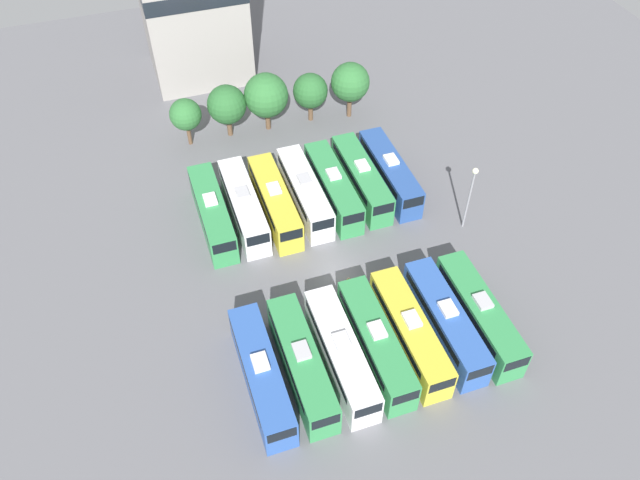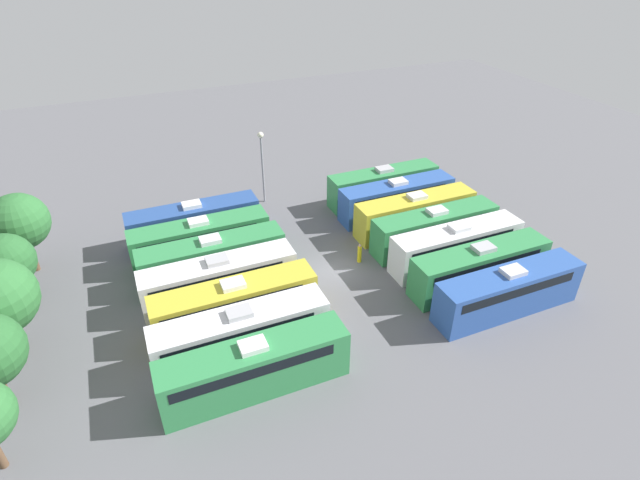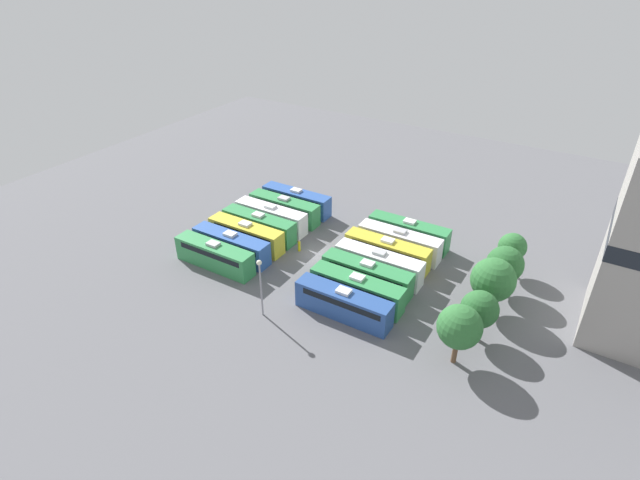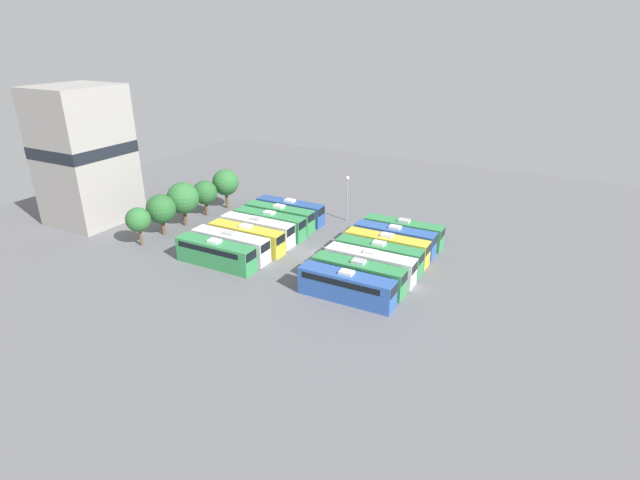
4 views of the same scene
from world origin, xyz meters
name	(u,v)px [view 3 (image 3 of 4)]	position (x,y,z in m)	size (l,w,h in m)	color
ground_plane	(315,254)	(0.00, 0.00, 0.00)	(117.38, 117.38, 0.00)	slate
bus_0	(297,200)	(-9.50, -9.33, 1.84)	(2.52, 11.49, 3.70)	#2D56A8
bus_1	(284,208)	(-6.23, -9.37, 1.84)	(2.52, 11.49, 3.70)	#338C4C
bus_2	(271,217)	(-3.00, -9.54, 1.84)	(2.52, 11.49, 3.70)	white
bus_3	(259,225)	(0.01, -9.47, 1.84)	(2.52, 11.49, 3.70)	#338C4C
bus_4	(246,234)	(3.04, -9.40, 1.84)	(2.52, 11.49, 3.70)	gold
bus_5	(231,245)	(6.27, -9.36, 1.84)	(2.52, 11.49, 3.70)	#2D56A8
bus_6	(215,255)	(9.33, -9.58, 1.84)	(2.52, 11.49, 3.70)	#338C4C
bus_7	(409,232)	(-9.35, 9.68, 1.84)	(2.52, 11.49, 3.70)	#338C4C
bus_8	(399,242)	(-6.21, 9.63, 1.84)	(2.52, 11.49, 3.70)	white
bus_9	(387,251)	(-3.15, 9.22, 1.84)	(2.52, 11.49, 3.70)	gold
bus_10	(379,264)	(0.08, 9.56, 1.84)	(2.52, 11.49, 3.70)	white
bus_11	(367,275)	(3.07, 9.40, 1.84)	(2.52, 11.49, 3.70)	#338C4C
bus_12	(357,289)	(6.26, 9.68, 1.84)	(2.52, 11.49, 3.70)	#338C4C
bus_13	(344,303)	(9.39, 9.61, 1.84)	(2.52, 11.49, 3.70)	#284C93
worker_person	(299,246)	(0.35, -2.38, 0.80)	(0.36, 0.36, 1.73)	gold
light_pole	(260,278)	(14.00, 1.61, 5.09)	(0.60, 0.60, 7.46)	gray
tree_0	(512,247)	(-9.14, 23.48, 3.93)	(3.52, 3.52, 5.73)	brown
tree_1	(505,264)	(-4.46, 23.68, 4.06)	(4.39, 4.39, 6.29)	brown
tree_2	(493,280)	(0.04, 23.42, 4.48)	(5.01, 5.01, 7.01)	brown
tree_3	(479,309)	(5.27, 23.47, 3.92)	(4.02, 4.02, 5.97)	brown
tree_4	(460,327)	(9.86, 22.73, 4.59)	(4.49, 4.49, 6.86)	brown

